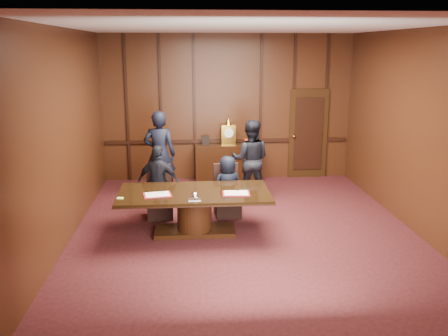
% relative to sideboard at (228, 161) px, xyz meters
% --- Properties ---
extents(room, '(7.00, 7.04, 3.50)m').
position_rel_sideboard_xyz_m(room, '(0.07, -3.12, 1.24)').
color(room, black).
rests_on(room, ground).
extents(sideboard, '(1.60, 0.45, 1.54)m').
position_rel_sideboard_xyz_m(sideboard, '(0.00, 0.00, 0.00)').
color(sideboard, black).
rests_on(sideboard, ground).
extents(conference_table, '(2.62, 1.32, 0.76)m').
position_rel_sideboard_xyz_m(conference_table, '(-0.88, -3.34, 0.02)').
color(conference_table, black).
rests_on(conference_table, ground).
extents(folder_left, '(0.51, 0.40, 0.02)m').
position_rel_sideboard_xyz_m(folder_left, '(-1.50, -3.49, 0.28)').
color(folder_left, '#A80F23').
rests_on(folder_left, conference_table).
extents(folder_right, '(0.47, 0.35, 0.02)m').
position_rel_sideboard_xyz_m(folder_right, '(-0.17, -3.51, 0.28)').
color(folder_right, '#A80F23').
rests_on(folder_right, conference_table).
extents(inkstand, '(0.20, 0.14, 0.12)m').
position_rel_sideboard_xyz_m(inkstand, '(-0.88, -3.79, 0.33)').
color(inkstand, white).
rests_on(inkstand, conference_table).
extents(notepad, '(0.11, 0.09, 0.01)m').
position_rel_sideboard_xyz_m(notepad, '(-2.10, -3.63, 0.28)').
color(notepad, '#FFF57C').
rests_on(notepad, conference_table).
extents(chair_left, '(0.51, 0.51, 0.99)m').
position_rel_sideboard_xyz_m(chair_left, '(-1.53, -2.46, -0.19)').
color(chair_left, black).
rests_on(chair_left, ground).
extents(chair_right, '(0.52, 0.52, 0.99)m').
position_rel_sideboard_xyz_m(chair_right, '(-0.23, -2.46, -0.19)').
color(chair_right, black).
rests_on(chair_right, ground).
extents(signatory_left, '(0.90, 0.58, 1.42)m').
position_rel_sideboard_xyz_m(signatory_left, '(-1.53, -2.54, 0.22)').
color(signatory_left, black).
rests_on(signatory_left, ground).
extents(signatory_right, '(0.67, 0.54, 1.20)m').
position_rel_sideboard_xyz_m(signatory_right, '(-0.23, -2.54, 0.11)').
color(signatory_right, black).
rests_on(signatory_right, ground).
extents(witness_left, '(0.75, 0.55, 1.89)m').
position_rel_sideboard_xyz_m(witness_left, '(-1.58, -1.15, 0.46)').
color(witness_left, black).
rests_on(witness_left, ground).
extents(witness_right, '(0.94, 0.80, 1.71)m').
position_rel_sideboard_xyz_m(witness_right, '(0.35, -1.42, 0.37)').
color(witness_right, black).
rests_on(witness_right, ground).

